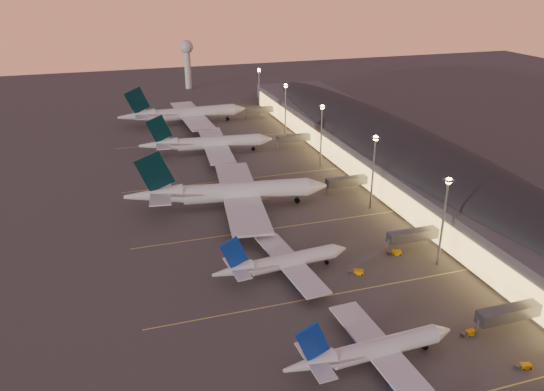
{
  "coord_description": "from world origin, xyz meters",
  "views": [
    {
      "loc": [
        -46.93,
        -108.2,
        75.39
      ],
      "look_at": [
        2.0,
        45.0,
        7.0
      ],
      "focal_mm": 35.0,
      "sensor_mm": 36.0,
      "label": 1
    }
  ],
  "objects": [
    {
      "name": "terminal_building",
      "position": [
        61.84,
        72.47,
        8.78
      ],
      "size": [
        56.35,
        255.0,
        17.46
      ],
      "color": "#4E4E53",
      "rests_on": "ground"
    },
    {
      "name": "baggage_tug_d",
      "position": [
        27.55,
        8.67,
        0.53
      ],
      "size": [
        4.21,
        2.87,
        1.17
      ],
      "rotation": [
        0.0,
        0.0,
        -0.37
      ],
      "color": "orange",
      "rests_on": "ground"
    },
    {
      "name": "lane_markings",
      "position": [
        0.0,
        40.0,
        0.01
      ],
      "size": [
        90.0,
        180.36,
        0.0
      ],
      "color": "#D8C659",
      "rests_on": "ground"
    },
    {
      "name": "light_masts",
      "position": [
        36.0,
        65.0,
        17.55
      ],
      "size": [
        2.2,
        217.2,
        25.9
      ],
      "color": "slate",
      "rests_on": "ground"
    },
    {
      "name": "baggage_tug_c",
      "position": [
        12.4,
        2.31,
        0.52
      ],
      "size": [
        4.1,
        3.04,
        1.15
      ],
      "rotation": [
        0.0,
        0.0,
        -0.45
      ],
      "color": "orange",
      "rests_on": "ground"
    },
    {
      "name": "ground",
      "position": [
        0.0,
        0.0,
        0.0
      ],
      "size": [
        700.0,
        700.0,
        0.0
      ],
      "primitive_type": "plane",
      "color": "#474441"
    },
    {
      "name": "airliner_narrow_south",
      "position": [
        -0.79,
        -30.99,
        3.59
      ],
      "size": [
        38.81,
        34.65,
        13.88
      ],
      "rotation": [
        0.0,
        0.0,
        0.05
      ],
      "color": "silver",
      "rests_on": "ground"
    },
    {
      "name": "baggage_tug_b",
      "position": [
        24.78,
        -29.0,
        0.46
      ],
      "size": [
        3.51,
        1.73,
        1.01
      ],
      "rotation": [
        0.0,
        0.0,
        0.09
      ],
      "color": "orange",
      "rests_on": "ground"
    },
    {
      "name": "airliner_wide_far",
      "position": [
        -7.65,
        167.28,
        5.6
      ],
      "size": [
        67.87,
        61.72,
        21.75
      ],
      "rotation": [
        0.0,
        0.0,
        0.03
      ],
      "color": "silver",
      "rests_on": "ground"
    },
    {
      "name": "baggage_tug_a",
      "position": [
        28.81,
        -41.6,
        0.43
      ],
      "size": [
        3.37,
        1.97,
        0.94
      ],
      "rotation": [
        0.0,
        0.0,
        -0.24
      ],
      "color": "orange",
      "rests_on": "ground"
    },
    {
      "name": "airliner_wide_mid",
      "position": [
        -5.63,
        114.85,
        4.88
      ],
      "size": [
        59.25,
        54.17,
        18.95
      ],
      "rotation": [
        0.0,
        0.0,
        -0.08
      ],
      "color": "silver",
      "rests_on": "ground"
    },
    {
      "name": "airliner_wide_near",
      "position": [
        -10.3,
        54.8,
        5.7
      ],
      "size": [
        69.23,
        63.59,
        22.16
      ],
      "rotation": [
        0.0,
        0.0,
        -0.13
      ],
      "color": "silver",
      "rests_on": "ground"
    },
    {
      "name": "radar_tower",
      "position": [
        10.0,
        260.0,
        21.87
      ],
      "size": [
        9.0,
        9.0,
        32.5
      ],
      "color": "silver",
      "rests_on": "ground"
    },
    {
      "name": "airliner_narrow_north",
      "position": [
        -6.79,
        8.31,
        3.61
      ],
      "size": [
        39.08,
        35.04,
        13.95
      ],
      "rotation": [
        0.0,
        0.0,
        0.09
      ],
      "color": "silver",
      "rests_on": "ground"
    }
  ]
}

